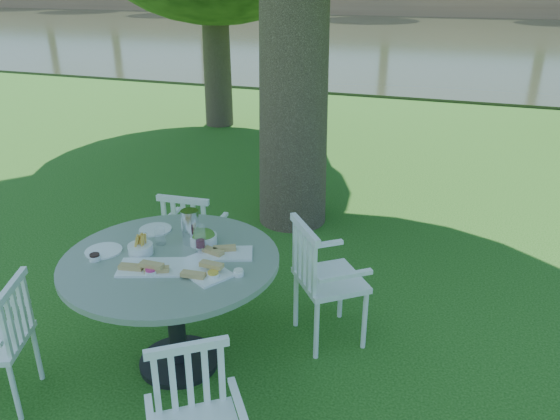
% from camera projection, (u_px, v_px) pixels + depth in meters
% --- Properties ---
extents(ground, '(140.00, 140.00, 0.00)m').
position_uv_depth(ground, '(272.00, 315.00, 4.45)').
color(ground, '#14430E').
rests_on(ground, ground).
extents(table, '(1.42, 1.42, 0.85)m').
position_uv_depth(table, '(172.00, 279.00, 3.62)').
color(table, black).
rests_on(table, ground).
extents(chair_ne, '(0.65, 0.66, 0.96)m').
position_uv_depth(chair_ne, '(319.00, 274.00, 3.94)').
color(chair_ne, white).
rests_on(chair_ne, ground).
extents(chair_nw, '(0.48, 0.46, 0.90)m').
position_uv_depth(chair_nw, '(191.00, 233.00, 4.65)').
color(chair_nw, white).
rests_on(chair_nw, ground).
extents(chair_sw, '(0.54, 0.55, 0.86)m').
position_uv_depth(chair_sw, '(4.00, 335.00, 3.37)').
color(chair_sw, white).
rests_on(chair_sw, ground).
extents(chair_se, '(0.58, 0.58, 0.85)m').
position_uv_depth(chair_se, '(194.00, 413.00, 2.77)').
color(chair_se, white).
rests_on(chair_se, ground).
extents(tableware, '(1.13, 0.80, 0.24)m').
position_uv_depth(tableware, '(178.00, 245.00, 3.62)').
color(tableware, white).
rests_on(tableware, table).
extents(river, '(100.00, 28.00, 0.12)m').
position_uv_depth(river, '(448.00, 39.00, 24.41)').
color(river, '#2C321D').
rests_on(river, ground).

